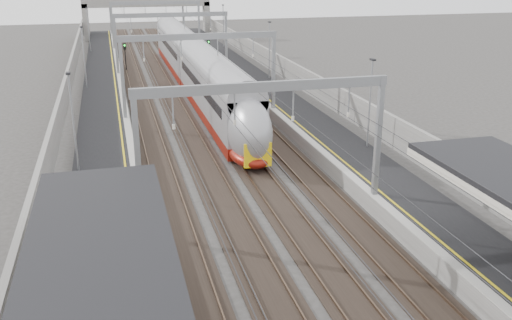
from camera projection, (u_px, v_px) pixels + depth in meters
platform_left at (104, 116)px, 49.19m from camera, size 4.00×120.00×1.00m
platform_right at (282, 105)px, 52.97m from camera, size 4.00×120.00×1.00m
tracks at (197, 115)px, 51.23m from camera, size 11.40×140.00×0.20m
overhead_line at (184, 37)px, 55.25m from camera, size 13.00×140.00×6.60m
overbridge at (147, 8)px, 99.72m from camera, size 22.00×2.20×6.90m
wall_left at (64, 105)px, 48.07m from camera, size 0.30×120.00×3.20m
wall_right at (315, 91)px, 53.36m from camera, size 0.30×120.00×3.20m
train at (197, 73)px, 58.62m from camera, size 2.90×52.79×4.57m
signal_green at (125, 52)px, 70.63m from camera, size 0.32×0.32×3.48m
signal_red_near at (196, 53)px, 70.03m from camera, size 0.32×0.32×3.48m
signal_red_far at (209, 48)px, 73.53m from camera, size 0.32×0.32×3.48m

